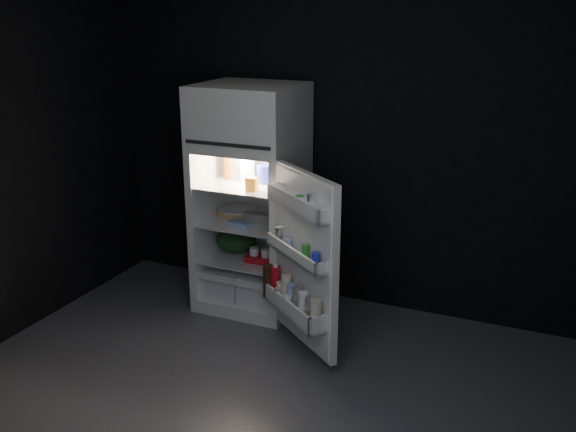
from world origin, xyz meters
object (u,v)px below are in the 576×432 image
at_px(milk_jug, 242,165).
at_px(yogurt_tray, 261,259).
at_px(refrigerator, 252,190).
at_px(egg_carton, 262,218).
at_px(fridge_door, 301,264).

distance_m(milk_jug, yogurt_tray, 0.75).
relative_size(refrigerator, egg_carton, 6.34).
xyz_separation_m(milk_jug, egg_carton, (0.21, -0.08, -0.38)).
height_order(fridge_door, yogurt_tray, fridge_door).
distance_m(egg_carton, yogurt_tray, 0.32).
distance_m(fridge_door, egg_carton, 0.79).
height_order(refrigerator, milk_jug, refrigerator).
bearing_deg(fridge_door, refrigerator, 137.92).
bearing_deg(yogurt_tray, fridge_door, -45.35).
bearing_deg(refrigerator, milk_jug, 166.71).
distance_m(fridge_door, milk_jug, 1.10).
bearing_deg(refrigerator, fridge_door, -42.08).
relative_size(fridge_door, egg_carton, 4.35).
xyz_separation_m(refrigerator, egg_carton, (0.11, -0.06, -0.19)).
relative_size(egg_carton, yogurt_tray, 1.20).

